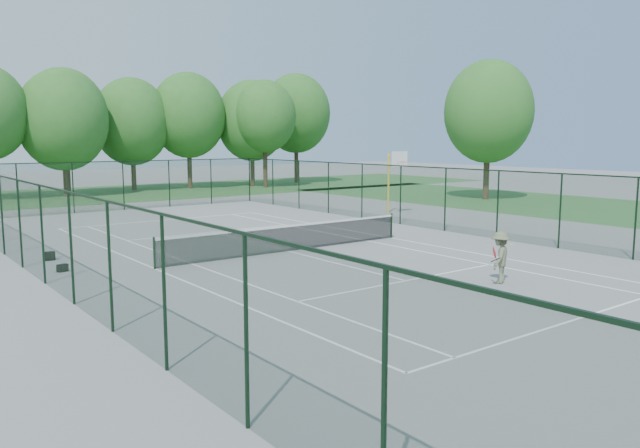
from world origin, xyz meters
The scene contains 12 objects.
ground centered at (0.00, 0.00, 0.00)m, with size 140.00×140.00×0.00m, color gray.
grass_far centered at (0.00, 30.00, 0.01)m, with size 80.00×16.00×0.01m, color #376C32.
grass_side centered at (24.00, 4.00, 0.01)m, with size 14.00×40.00×0.01m, color #376C32.
court_lines centered at (0.00, 0.00, 0.00)m, with size 11.05×23.85×0.01m.
tennis_net centered at (0.00, 0.00, 0.58)m, with size 11.08×0.08×1.10m.
fence_enclosure centered at (0.00, 0.00, 1.56)m, with size 18.05×36.05×3.02m.
tree_line_far centered at (0.00, 30.00, 5.99)m, with size 39.40×6.40×9.70m.
basketball_goal centered at (11.92, 6.48, 2.57)m, with size 1.20×1.43×3.65m.
tree_side centered at (23.32, 8.76, 6.27)m, with size 6.29×6.29×9.95m.
sports_bag_a centered at (-7.95, 3.77, 0.16)m, with size 0.39×0.24×0.32m, color black.
sports_bag_b centered at (-8.10, 1.45, 0.13)m, with size 0.32×0.20×0.25m, color black.
tennis_player centered at (2.05, -8.34, 0.80)m, with size 1.99×0.99×1.59m.
Camera 1 is at (-13.57, -19.82, 4.38)m, focal length 35.00 mm.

